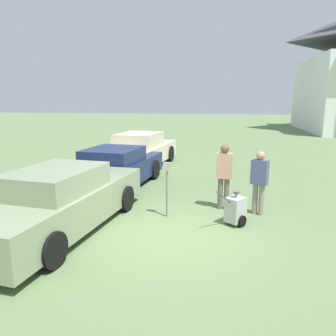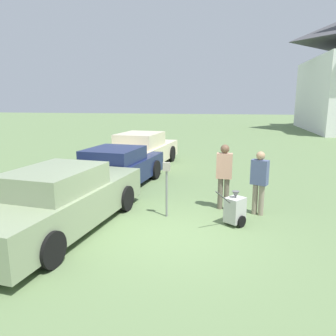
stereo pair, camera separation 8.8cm
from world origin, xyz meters
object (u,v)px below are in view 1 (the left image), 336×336
Objects in this scene: parked_car_navy at (116,168)px; equipment_cart at (235,209)px; parked_car_sage at (62,201)px; parking_meter at (167,179)px; person_supervisor at (259,179)px; person_worker at (224,172)px; parked_car_cream at (140,151)px.

equipment_cart is (3.94, -2.90, -0.26)m from parked_car_navy.
parked_car_navy is (0.00, 3.88, -0.05)m from parked_car_sage.
parked_car_sage is 2.58m from parking_meter.
equipment_cart is at bearing 79.64° from person_supervisor.
parked_car_navy is 4.90m from equipment_cart.
person_supervisor is (4.55, -2.05, 0.31)m from parked_car_navy.
parked_car_sage is 3.77× the size of parking_meter.
person_supervisor reaches higher than parked_car_sage.
person_supervisor is (0.90, -0.30, -0.07)m from person_worker.
parking_meter is (2.22, -2.61, 0.34)m from parked_car_navy.
parked_car_navy is 4.07m from person_worker.
parked_car_navy is 0.91× the size of parked_car_cream.
person_worker reaches higher than parked_car_navy.
equipment_cart is (-0.62, -0.85, -0.57)m from person_supervisor.
parked_car_navy reaches higher than equipment_cart.
parked_car_sage is at bearing 47.28° from person_supervisor.
parked_car_cream is 3.17× the size of person_supervisor.
parked_car_navy is at bearing -82.71° from parked_car_cream.
person_supervisor is at bearing 13.54° from parking_meter.
parked_car_cream is 6.37m from person_worker.
parked_car_sage is 3.00× the size of person_worker.
person_worker is at bearing 140.91° from equipment_cart.
equipment_cart is at bearing -29.13° from parked_car_navy.
person_worker is (3.66, -5.20, 0.32)m from parked_car_cream.
equipment_cart is (0.28, -1.15, -0.64)m from person_worker.
parking_meter is (2.22, 1.26, 0.29)m from parked_car_sage.
parked_car_sage reaches higher than parked_car_navy.
parked_car_sage is at bearing -150.37° from parking_meter.
person_worker reaches higher than equipment_cart.
parked_car_sage is at bearing -129.07° from equipment_cart.
parked_car_sage is 4.24m from person_worker.
parked_car_navy is at bearing 130.41° from parking_meter.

